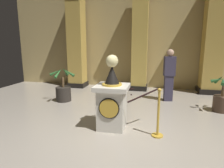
% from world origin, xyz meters
% --- Properties ---
extents(ground_plane, '(11.82, 11.82, 0.00)m').
position_xyz_m(ground_plane, '(0.00, 0.00, 0.00)').
color(ground_plane, '#9E9384').
extents(back_wall, '(11.82, 0.16, 4.17)m').
position_xyz_m(back_wall, '(0.00, 5.02, 2.09)').
color(back_wall, tan).
rests_on(back_wall, ground_plane).
extents(pedestal_clock, '(0.73, 0.73, 1.67)m').
position_xyz_m(pedestal_clock, '(-0.25, 0.36, 0.65)').
color(pedestal_clock, silver).
rests_on(pedestal_clock, ground_plane).
extents(stanchion_near, '(0.24, 0.24, 1.03)m').
position_xyz_m(stanchion_near, '(0.77, 0.15, 0.36)').
color(stanchion_near, gold).
rests_on(stanchion_near, ground_plane).
extents(stanchion_far, '(0.24, 0.24, 1.08)m').
position_xyz_m(stanchion_far, '(-0.51, 1.40, 0.38)').
color(stanchion_far, gold).
rests_on(stanchion_far, ground_plane).
extents(velvet_rope, '(1.30, 1.30, 0.22)m').
position_xyz_m(velvet_rope, '(0.13, 0.78, 0.79)').
color(velvet_rope, black).
extents(column_left, '(0.78, 0.78, 4.01)m').
position_xyz_m(column_left, '(-2.74, 4.42, 1.99)').
color(column_left, black).
rests_on(column_left, ground_plane).
extents(column_right, '(0.83, 0.83, 4.01)m').
position_xyz_m(column_right, '(2.74, 4.42, 1.99)').
color(column_right, black).
rests_on(column_right, ground_plane).
extents(column_centre_rear, '(0.73, 0.73, 4.01)m').
position_xyz_m(column_centre_rear, '(0.00, 4.42, 1.99)').
color(column_centre_rear, black).
rests_on(column_centre_rear, ground_plane).
extents(potted_palm_left, '(0.86, 0.83, 1.15)m').
position_xyz_m(potted_palm_left, '(-2.33, 2.14, 0.34)').
color(potted_palm_left, '#2D2823').
rests_on(potted_palm_left, ground_plane).
extents(potted_palm_right, '(0.69, 0.63, 1.07)m').
position_xyz_m(potted_palm_right, '(2.55, 2.14, 0.35)').
color(potted_palm_right, '#4C3828').
rests_on(potted_palm_right, ground_plane).
extents(bystander_guest, '(0.40, 0.28, 1.73)m').
position_xyz_m(bystander_guest, '(1.12, 2.93, 0.93)').
color(bystander_guest, '#383347').
rests_on(bystander_guest, ground_plane).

